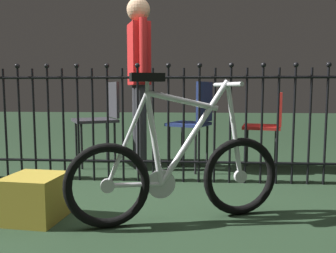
{
  "coord_description": "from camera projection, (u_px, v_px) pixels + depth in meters",
  "views": [
    {
      "loc": [
        0.26,
        -2.38,
        0.83
      ],
      "look_at": [
        0.09,
        0.2,
        0.55
      ],
      "focal_mm": 37.3,
      "sensor_mm": 36.0,
      "label": 1
    }
  ],
  "objects": [
    {
      "name": "chair_red",
      "position": [
        269.0,
        122.0,
        3.54
      ],
      "size": [
        0.44,
        0.44,
        0.79
      ],
      "color": "black",
      "rests_on": "ground"
    },
    {
      "name": "ground_plane",
      "position": [
        154.0,
        207.0,
        2.46
      ],
      "size": [
        20.0,
        20.0,
        0.0
      ],
      "primitive_type": "plane",
      "color": "#243A25"
    },
    {
      "name": "display_crate",
      "position": [
        35.0,
        198.0,
        2.2
      ],
      "size": [
        0.36,
        0.36,
        0.29
      ],
      "primitive_type": "cube",
      "rotation": [
        0.0,
        0.0,
        -0.11
      ],
      "color": "#B29933",
      "rests_on": "ground"
    },
    {
      "name": "chair_navy",
      "position": [
        196.0,
        117.0,
        3.51
      ],
      "size": [
        0.49,
        0.49,
        0.9
      ],
      "color": "black",
      "rests_on": "ground"
    },
    {
      "name": "bicycle",
      "position": [
        177.0,
        172.0,
        2.17
      ],
      "size": [
        1.32,
        0.55,
        0.92
      ],
      "color": "black",
      "rests_on": "ground"
    },
    {
      "name": "chair_charcoal",
      "position": [
        102.0,
        114.0,
        3.83
      ],
      "size": [
        0.59,
        0.59,
        0.9
      ],
      "color": "black",
      "rests_on": "ground"
    },
    {
      "name": "iron_fence",
      "position": [
        158.0,
        120.0,
        3.08
      ],
      "size": [
        4.29,
        0.07,
        1.11
      ],
      "color": "black",
      "rests_on": "ground"
    },
    {
      "name": "person_visitor",
      "position": [
        139.0,
        67.0,
        3.55
      ],
      "size": [
        0.28,
        0.45,
        1.74
      ],
      "color": "#2D2D33",
      "rests_on": "ground"
    }
  ]
}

